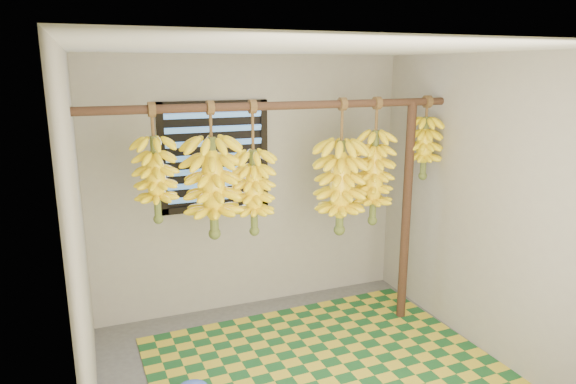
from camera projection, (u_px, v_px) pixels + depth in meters
name	position (u px, v px, depth m)	size (l,w,h in m)	color
ceiling	(320.00, 48.00, 3.21)	(3.00, 3.00, 0.01)	silver
wall_back	(251.00, 185.00, 4.86)	(3.00, 0.01, 2.40)	gray
wall_left	(81.00, 260.00, 2.97)	(0.01, 3.00, 2.40)	gray
wall_right	(491.00, 209.00, 4.03)	(0.01, 3.00, 2.40)	gray
window	(215.00, 157.00, 4.64)	(1.00, 0.04, 1.00)	black
hanging_pole	(281.00, 106.00, 3.94)	(0.06, 0.06, 3.00)	#472A1B
support_post	(406.00, 215.00, 4.60)	(0.08, 0.08, 2.00)	#472A1B
woven_mat	(327.00, 368.00, 3.99)	(2.61, 2.09, 0.01)	#164D21
banana_bunch_a	(156.00, 179.00, 3.72)	(0.31, 0.31, 0.87)	brown
banana_bunch_b	(213.00, 188.00, 3.89)	(0.42, 0.42, 1.04)	brown
banana_bunch_c	(254.00, 192.00, 4.02)	(0.32, 0.32, 1.05)	brown
banana_bunch_d	(374.00, 177.00, 4.39)	(0.32, 0.32, 1.09)	brown
banana_bunch_e	(340.00, 187.00, 4.29)	(0.40, 0.40, 1.13)	brown
banana_bunch_f	(424.00, 148.00, 4.52)	(0.29, 0.29, 0.73)	brown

